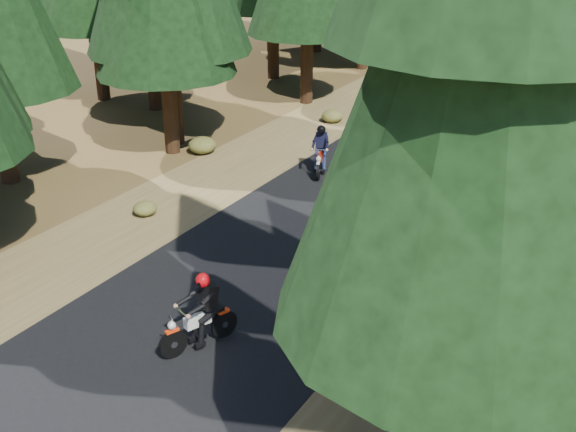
# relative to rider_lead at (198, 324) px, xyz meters

# --- Properties ---
(ground) EXTENTS (120.00, 120.00, 0.00)m
(ground) POSITION_rel_rider_lead_xyz_m (-0.40, 2.61, -0.53)
(ground) COLOR #4C381B
(ground) RESTS_ON ground
(road) EXTENTS (6.00, 100.00, 0.01)m
(road) POSITION_rel_rider_lead_xyz_m (-0.40, 7.61, -0.52)
(road) COLOR black
(road) RESTS_ON ground
(shoulder_l) EXTENTS (3.20, 100.00, 0.01)m
(shoulder_l) POSITION_rel_rider_lead_xyz_m (-5.00, 7.61, -0.52)
(shoulder_l) COLOR brown
(shoulder_l) RESTS_ON ground
(shoulder_r) EXTENTS (3.20, 100.00, 0.01)m
(shoulder_r) POSITION_rel_rider_lead_xyz_m (4.20, 7.61, -0.52)
(shoulder_r) COLOR brown
(shoulder_r) RESTS_ON ground
(understory_shrubs) EXTENTS (13.85, 32.01, 0.56)m
(understory_shrubs) POSITION_rel_rider_lead_xyz_m (0.84, 8.05, -0.28)
(understory_shrubs) COLOR #474C1E
(understory_shrubs) RESTS_ON ground
(rider_lead) EXTENTS (1.14, 1.82, 1.56)m
(rider_lead) POSITION_rel_rider_lead_xyz_m (0.00, 0.00, 0.00)
(rider_lead) COLOR silver
(rider_lead) RESTS_ON road
(rider_follow) EXTENTS (1.11, 1.77, 1.52)m
(rider_follow) POSITION_rel_rider_lead_xyz_m (-2.37, 9.47, -0.01)
(rider_follow) COLOR #9F1C0A
(rider_follow) RESTS_ON road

